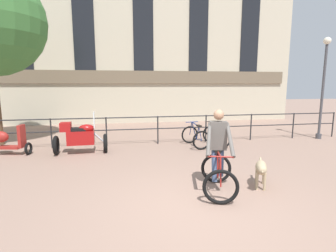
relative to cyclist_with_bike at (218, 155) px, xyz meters
name	(u,v)px	position (x,y,z in m)	size (l,w,h in m)	color
ground_plane	(198,207)	(-0.63, -0.68, -0.76)	(60.00, 60.00, 0.00)	#8E7060
canal_railing	(158,125)	(-0.63, 4.52, -0.05)	(15.05, 0.05, 1.05)	#232326
building_facade	(143,41)	(-0.63, 10.31, 3.86)	(18.00, 0.72, 9.28)	#BCB299
cyclist_with_bike	(218,155)	(0.00, 0.00, 0.00)	(0.98, 1.31, 1.70)	black
dog	(261,169)	(0.96, -0.05, -0.33)	(0.54, 0.93, 0.61)	tan
parked_motorcycle	(80,137)	(-3.27, 3.57, -0.20)	(1.66, 0.69, 1.35)	black
parked_bicycle_near_lamp	(195,137)	(0.64, 3.87, -0.41)	(0.80, 1.19, 0.86)	black
parked_bicycle_mid_left	(216,136)	(1.42, 3.87, -0.41)	(0.70, 1.13, 0.86)	black
parked_scooter	(8,141)	(-5.52, 3.85, -0.30)	(1.33, 0.63, 0.96)	black
street_lamp	(323,83)	(6.01, 4.27, 1.51)	(0.28, 0.28, 4.02)	#424247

